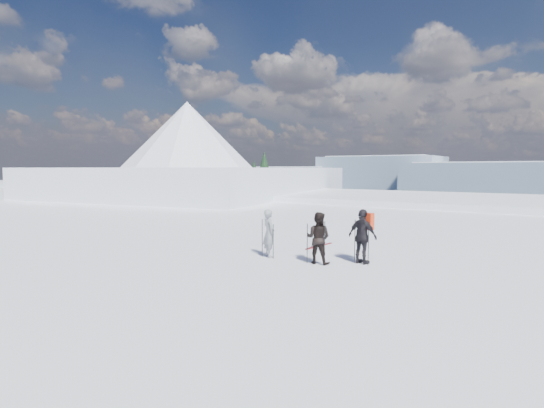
% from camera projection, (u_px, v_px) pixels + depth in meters
% --- Properties ---
extents(lake_basin, '(820.00, 820.00, 71.62)m').
position_uv_depth(lake_basin, '(469.00, 279.00, 36.09)').
color(lake_basin, white).
rests_on(lake_basin, ground).
extents(near_ridge, '(31.37, 35.68, 25.62)m').
position_uv_depth(near_ridge, '(224.00, 223.00, 49.92)').
color(near_ridge, white).
rests_on(near_ridge, ground).
extents(skier_grey, '(0.69, 0.65, 1.59)m').
position_uv_depth(skier_grey, '(269.00, 233.00, 14.03)').
color(skier_grey, gray).
rests_on(skier_grey, ground).
extents(skier_dark, '(0.85, 0.70, 1.60)m').
position_uv_depth(skier_dark, '(318.00, 238.00, 13.05)').
color(skier_dark, black).
rests_on(skier_dark, ground).
extents(skier_pack, '(1.06, 0.63, 1.70)m').
position_uv_depth(skier_pack, '(363.00, 237.00, 13.02)').
color(skier_pack, black).
rests_on(skier_pack, ground).
extents(backpack, '(0.40, 0.28, 0.52)m').
position_uv_depth(backpack, '(368.00, 200.00, 13.09)').
color(backpack, red).
rests_on(backpack, skier_pack).
extents(ski_poles, '(3.46, 0.88, 1.36)m').
position_uv_depth(ski_poles, '(316.00, 242.00, 13.29)').
color(ski_poles, black).
rests_on(ski_poles, ground).
extents(skis_loose, '(0.37, 1.70, 0.03)m').
position_uv_depth(skis_loose, '(317.00, 246.00, 16.02)').
color(skis_loose, black).
rests_on(skis_loose, ground).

